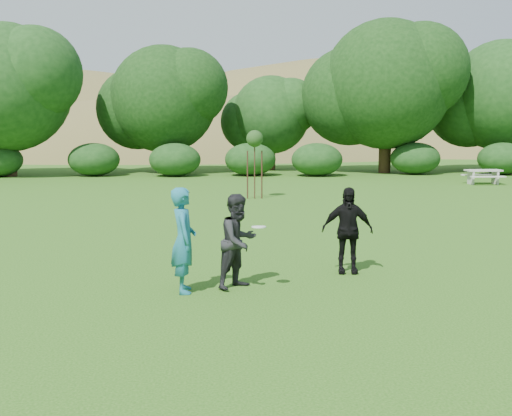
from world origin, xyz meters
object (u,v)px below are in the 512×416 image
at_px(player_teal, 184,240).
at_px(picnic_table, 483,174).
at_px(sapling, 255,141).
at_px(player_black, 347,230).
at_px(player_grey, 239,241).

height_order(player_teal, picnic_table, player_teal).
relative_size(player_teal, picnic_table, 1.09).
relative_size(player_teal, sapling, 0.69).
xyz_separation_m(player_black, sapling, (-1.00, 13.62, 1.52)).
height_order(sapling, picnic_table, sapling).
bearing_deg(sapling, player_black, -85.82).
distance_m(player_grey, picnic_table, 24.41).
distance_m(player_teal, player_grey, 1.06).
distance_m(player_black, sapling, 13.74).
bearing_deg(picnic_table, player_black, -120.39).
bearing_deg(sapling, player_grey, -95.12).
bearing_deg(player_teal, player_grey, -82.71).
xyz_separation_m(player_teal, sapling, (2.34, 14.94, 1.44)).
relative_size(player_grey, picnic_table, 1.00).
relative_size(player_grey, player_black, 1.00).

